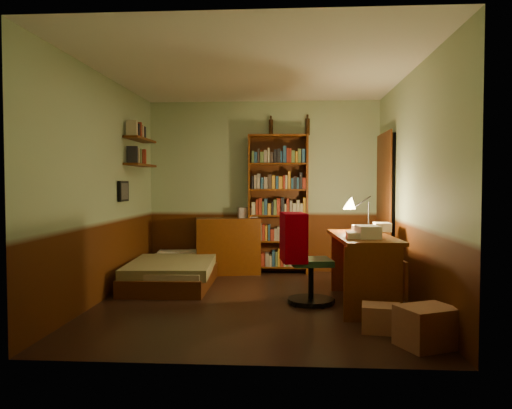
# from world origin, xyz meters

# --- Properties ---
(floor) EXTENTS (3.50, 4.00, 0.02)m
(floor) POSITION_xyz_m (0.00, 0.00, -0.01)
(floor) COLOR black
(floor) RESTS_ON ground
(ceiling) EXTENTS (3.50, 4.00, 0.02)m
(ceiling) POSITION_xyz_m (0.00, 0.00, 2.61)
(ceiling) COLOR silver
(ceiling) RESTS_ON wall_back
(wall_back) EXTENTS (3.50, 0.02, 2.60)m
(wall_back) POSITION_xyz_m (0.00, 2.01, 1.30)
(wall_back) COLOR #9BB38A
(wall_back) RESTS_ON ground
(wall_left) EXTENTS (0.02, 4.00, 2.60)m
(wall_left) POSITION_xyz_m (-1.76, 0.00, 1.30)
(wall_left) COLOR #9BB38A
(wall_left) RESTS_ON ground
(wall_right) EXTENTS (0.02, 4.00, 2.60)m
(wall_right) POSITION_xyz_m (1.76, 0.00, 1.30)
(wall_right) COLOR #9BB38A
(wall_right) RESTS_ON ground
(wall_front) EXTENTS (3.50, 0.02, 2.60)m
(wall_front) POSITION_xyz_m (0.00, -2.01, 1.30)
(wall_front) COLOR #9BB38A
(wall_front) RESTS_ON ground
(doorway) EXTENTS (0.06, 0.90, 2.00)m
(doorway) POSITION_xyz_m (1.72, 1.30, 1.00)
(doorway) COLOR black
(doorway) RESTS_ON ground
(door_trim) EXTENTS (0.02, 0.98, 2.08)m
(door_trim) POSITION_xyz_m (1.69, 1.30, 1.00)
(door_trim) COLOR #46200B
(door_trim) RESTS_ON ground
(bed) EXTENTS (1.04, 1.91, 0.56)m
(bed) POSITION_xyz_m (-1.15, 0.97, 0.28)
(bed) COLOR olive
(bed) RESTS_ON ground
(dresser) EXTENTS (1.01, 0.65, 0.83)m
(dresser) POSITION_xyz_m (-0.52, 1.76, 0.42)
(dresser) COLOR #55260A
(dresser) RESTS_ON ground
(mini_stereo) EXTENTS (0.32, 0.27, 0.15)m
(mini_stereo) POSITION_xyz_m (-0.24, 1.89, 0.91)
(mini_stereo) COLOR #B2B2B7
(mini_stereo) RESTS_ON dresser
(bookshelf) EXTENTS (0.90, 0.32, 2.08)m
(bookshelf) POSITION_xyz_m (0.22, 1.85, 1.04)
(bookshelf) COLOR #55260A
(bookshelf) RESTS_ON ground
(bottle_left) EXTENTS (0.08, 0.08, 0.24)m
(bottle_left) POSITION_xyz_m (0.11, 1.96, 2.20)
(bottle_left) COLOR black
(bottle_left) RESTS_ON bookshelf
(bottle_right) EXTENTS (0.08, 0.08, 0.25)m
(bottle_right) POSITION_xyz_m (0.67, 1.96, 2.20)
(bottle_right) COLOR black
(bottle_right) RESTS_ON bookshelf
(desk) EXTENTS (0.68, 1.48, 0.78)m
(desk) POSITION_xyz_m (1.21, -0.05, 0.39)
(desk) COLOR #55260A
(desk) RESTS_ON ground
(paper_stack) EXTENTS (0.19, 0.26, 0.10)m
(paper_stack) POSITION_xyz_m (1.51, 0.43, 0.83)
(paper_stack) COLOR silver
(paper_stack) RESTS_ON desk
(desk_lamp) EXTENTS (0.25, 0.25, 0.67)m
(desk_lamp) POSITION_xyz_m (1.36, 0.53, 1.11)
(desk_lamp) COLOR black
(desk_lamp) RESTS_ON desk
(office_chair) EXTENTS (0.55, 0.50, 0.98)m
(office_chair) POSITION_xyz_m (0.64, -0.04, 0.49)
(office_chair) COLOR #2D5D38
(office_chair) RESTS_ON ground
(red_jacket) EXTENTS (0.36, 0.51, 0.54)m
(red_jacket) POSITION_xyz_m (0.51, 0.02, 1.25)
(red_jacket) COLOR #AF0016
(red_jacket) RESTS_ON office_chair
(wall_shelf_lower) EXTENTS (0.20, 0.90, 0.03)m
(wall_shelf_lower) POSITION_xyz_m (-1.64, 1.10, 1.60)
(wall_shelf_lower) COLOR #55260A
(wall_shelf_lower) RESTS_ON wall_left
(wall_shelf_upper) EXTENTS (0.20, 0.90, 0.03)m
(wall_shelf_upper) POSITION_xyz_m (-1.64, 1.10, 1.95)
(wall_shelf_upper) COLOR #55260A
(wall_shelf_upper) RESTS_ON wall_left
(framed_picture) EXTENTS (0.04, 0.32, 0.26)m
(framed_picture) POSITION_xyz_m (-1.72, 0.60, 1.25)
(framed_picture) COLOR black
(framed_picture) RESTS_ON wall_left
(cardboard_box_a) EXTENTS (0.55, 0.51, 0.33)m
(cardboard_box_a) POSITION_xyz_m (1.53, -1.48, 0.17)
(cardboard_box_a) COLOR #A56F51
(cardboard_box_a) RESTS_ON ground
(cardboard_box_b) EXTENTS (0.39, 0.34, 0.24)m
(cardboard_box_b) POSITION_xyz_m (1.23, -1.07, 0.12)
(cardboard_box_b) COLOR #A56F51
(cardboard_box_b) RESTS_ON ground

